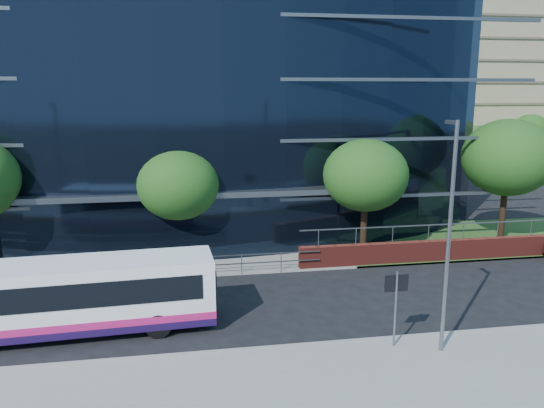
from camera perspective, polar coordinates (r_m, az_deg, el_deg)
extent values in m
plane|color=black|center=(20.40, -1.04, -14.27)|extent=(200.00, 200.00, 0.00)
cube|color=gray|center=(19.48, -0.59, -15.36)|extent=(80.00, 0.25, 0.16)
cube|color=gold|center=(19.69, -0.68, -15.28)|extent=(80.00, 0.08, 0.01)
cube|color=gold|center=(19.82, -0.75, -15.09)|extent=(80.00, 0.08, 0.01)
cube|color=gray|center=(30.62, -15.40, -5.39)|extent=(50.00, 8.00, 0.10)
cube|color=black|center=(42.08, -11.52, 10.53)|extent=(38.00, 16.00, 16.00)
cube|color=#595E66|center=(28.11, -12.06, 0.90)|extent=(22.00, 1.20, 0.30)
cube|color=slate|center=(26.85, -20.62, -6.01)|extent=(24.00, 0.05, 0.05)
cube|color=slate|center=(26.99, -20.55, -6.92)|extent=(24.00, 0.05, 0.05)
cylinder|color=slate|center=(27.01, -20.54, -7.02)|extent=(0.04, 0.04, 1.10)
cube|color=#2D511E|center=(82.07, 15.64, 6.87)|extent=(60.00, 42.00, 4.00)
cube|color=tan|center=(83.94, 15.65, 17.25)|extent=(50.00, 12.00, 26.00)
cylinder|color=slate|center=(19.47, 13.13, -10.93)|extent=(0.08, 0.08, 2.80)
cube|color=black|center=(19.14, 13.25, -8.29)|extent=(0.85, 0.06, 0.60)
cylinder|color=black|center=(28.60, -9.85, -3.49)|extent=(0.36, 0.36, 2.86)
ellipsoid|color=#184915|center=(27.98, -10.06, 2.03)|extent=(4.29, 4.29, 3.65)
cylinder|color=black|center=(29.70, 9.82, -2.67)|extent=(0.36, 0.36, 3.08)
ellipsoid|color=#184915|center=(29.08, 10.03, 3.07)|extent=(4.62, 4.62, 3.93)
cylinder|color=black|center=(34.48, 23.54, -1.07)|extent=(0.36, 0.36, 3.52)
ellipsoid|color=#184915|center=(33.91, 24.04, 4.60)|extent=(5.28, 5.28, 4.49)
cylinder|color=black|center=(64.32, 15.12, 5.11)|extent=(0.36, 0.36, 3.08)
ellipsoid|color=#184915|center=(64.04, 15.27, 7.78)|extent=(4.62, 4.62, 3.93)
cylinder|color=black|center=(74.06, 25.85, 5.12)|extent=(0.36, 0.36, 2.86)
ellipsoid|color=#184915|center=(73.82, 26.05, 7.27)|extent=(4.29, 4.29, 3.65)
cylinder|color=slate|center=(18.73, 18.47, -3.75)|extent=(0.14, 0.14, 8.00)
cube|color=slate|center=(18.40, 18.79, 8.31)|extent=(0.15, 0.70, 0.12)
cube|color=white|center=(21.49, -20.43, -9.09)|extent=(10.43, 2.91, 2.49)
cube|color=#200F41|center=(21.90, -20.21, -11.78)|extent=(10.45, 2.96, 0.28)
cube|color=#C91D6D|center=(21.79, -20.26, -11.10)|extent=(10.45, 2.96, 0.28)
cube|color=black|center=(21.29, -18.98, -8.17)|extent=(8.37, 2.84, 0.94)
cylinder|color=black|center=(20.72, -12.13, -12.69)|extent=(0.95, 0.33, 0.94)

